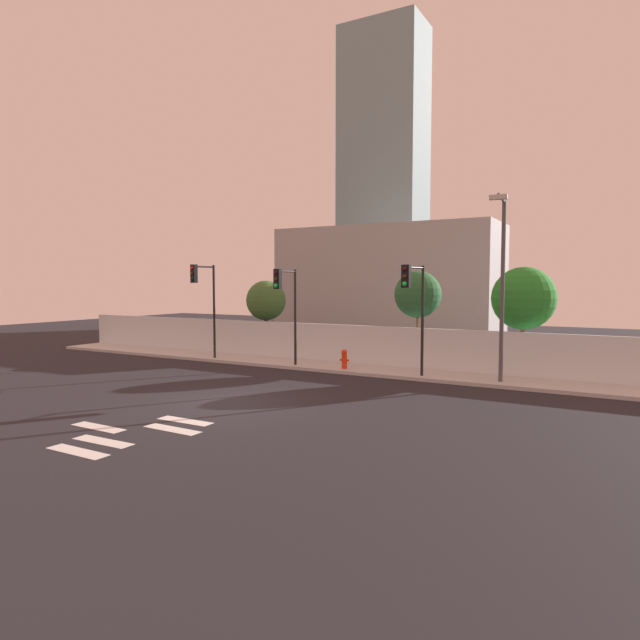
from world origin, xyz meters
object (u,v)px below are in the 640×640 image
Objects in this scene: fire_hydrant at (344,358)px; roadside_tree_midright at (524,298)px; street_lamp_curbside at (502,275)px; roadside_tree_midleft at (418,295)px; traffic_light_right at (286,295)px; traffic_light_left at (203,290)px; roadside_tree_leftmost at (266,301)px; traffic_light_center at (414,295)px.

fire_hydrant is 8.12m from roadside_tree_midright.
street_lamp_curbside is at bearing -1.24° from fire_hydrant.
street_lamp_curbside is 1.53× the size of roadside_tree_midleft.
fire_hydrant is (2.63, 0.72, -2.79)m from traffic_light_right.
traffic_light_left reaches higher than fire_hydrant.
street_lamp_curbside reaches higher than roadside_tree_leftmost.
roadside_tree_leftmost is 0.88× the size of roadside_tree_midright.
roadside_tree_midleft reaches higher than fire_hydrant.
roadside_tree_midleft is (-4.44, 3.19, -0.85)m from street_lamp_curbside.
traffic_light_right is (4.91, -0.03, -0.19)m from traffic_light_left.
street_lamp_curbside reaches higher than fire_hydrant.
traffic_light_left is at bearing 179.65° from traffic_light_right.
street_lamp_curbside reaches higher than roadside_tree_midleft.
street_lamp_curbside is 5.53m from roadside_tree_midleft.
roadside_tree_midright is at bearing 47.65° from traffic_light_center.
traffic_light_left reaches higher than roadside_tree_midleft.
traffic_light_left is 1.15× the size of roadside_tree_leftmost.
roadside_tree_leftmost is 8.69m from roadside_tree_midleft.
roadside_tree_leftmost is at bearing 166.33° from street_lamp_curbside.
traffic_light_center is at bearing -72.80° from roadside_tree_midleft.
roadside_tree_midleft is at bearing 180.00° from roadside_tree_midright.
traffic_light_center is 0.97× the size of roadside_tree_midright.
traffic_light_left is at bearing -174.78° from fire_hydrant.
roadside_tree_midright is (0.29, 3.19, -0.97)m from street_lamp_curbside.
street_lamp_curbside is (3.24, 0.68, 0.80)m from traffic_light_center.
street_lamp_curbside reaches higher than roadside_tree_midright.
fire_hydrant is 0.19× the size of roadside_tree_midleft.
traffic_light_left is 14.31m from street_lamp_curbside.
traffic_light_right is (-6.13, 0.11, -0.07)m from traffic_light_center.
traffic_light_center is 5.24m from roadside_tree_midright.
roadside_tree_midright is (3.53, 3.87, -0.17)m from traffic_light_center.
traffic_light_left is at bearing 179.29° from traffic_light_center.
traffic_light_left is 11.04m from traffic_light_center.
traffic_light_center is 3.41m from street_lamp_curbside.
fire_hydrant is 4.74m from roadside_tree_midleft.
roadside_tree_leftmost is (-13.12, 3.19, -1.28)m from street_lamp_curbside.
traffic_light_right is at bearing -45.16° from roadside_tree_leftmost.
roadside_tree_leftmost is (-9.88, 3.87, -0.48)m from traffic_light_center.
traffic_light_center reaches higher than roadside_tree_midright.
roadside_tree_midleft is at bearing 20.77° from traffic_light_left.
roadside_tree_midright is at bearing 0.00° from roadside_tree_leftmost.
traffic_light_left is 1.04× the size of traffic_light_center.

